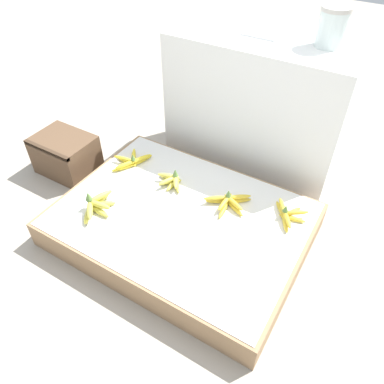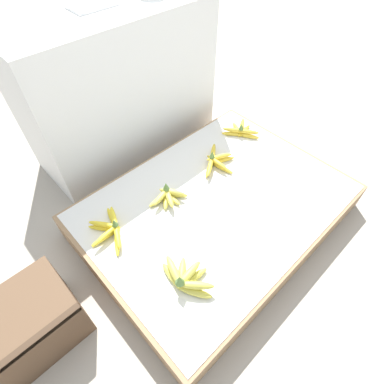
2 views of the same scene
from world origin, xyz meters
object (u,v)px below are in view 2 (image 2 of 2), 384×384
at_px(banana_bunch_middle_left, 110,229).
at_px(banana_bunch_front_left, 185,279).
at_px(wooden_crate, 28,325).
at_px(foam_tray_white, 91,5).
at_px(banana_bunch_middle_right, 241,131).
at_px(banana_bunch_middle_midright, 215,161).
at_px(banana_bunch_middle_midleft, 168,196).

bearing_deg(banana_bunch_middle_left, banana_bunch_front_left, -78.24).
relative_size(wooden_crate, foam_tray_white, 1.80).
distance_m(banana_bunch_middle_left, banana_bunch_middle_right, 0.98).
xyz_separation_m(banana_bunch_front_left, banana_bunch_middle_right, (0.89, 0.47, -0.01)).
bearing_deg(banana_bunch_front_left, banana_bunch_middle_midright, 33.77).
bearing_deg(banana_bunch_middle_left, banana_bunch_middle_right, 3.45).
relative_size(wooden_crate, banana_bunch_middle_midright, 1.53).
relative_size(wooden_crate, banana_bunch_middle_midleft, 1.91).
xyz_separation_m(banana_bunch_front_left, banana_bunch_middle_midleft, (0.23, 0.38, -0.00)).
bearing_deg(wooden_crate, banana_bunch_middle_midleft, 5.78).
bearing_deg(banana_bunch_middle_midleft, wooden_crate, -174.22).
relative_size(banana_bunch_front_left, banana_bunch_middle_midleft, 1.32).
relative_size(wooden_crate, banana_bunch_middle_left, 1.42).
relative_size(banana_bunch_front_left, banana_bunch_middle_left, 0.98).
distance_m(banana_bunch_front_left, banana_bunch_middle_midright, 0.70).
distance_m(wooden_crate, banana_bunch_middle_midright, 1.14).
height_order(banana_bunch_front_left, foam_tray_white, foam_tray_white).
relative_size(banana_bunch_middle_midright, foam_tray_white, 1.18).
xyz_separation_m(banana_bunch_middle_midright, banana_bunch_middle_right, (0.30, 0.08, -0.00)).
bearing_deg(banana_bunch_middle_left, banana_bunch_middle_midright, -1.58).
height_order(banana_bunch_middle_left, banana_bunch_middle_midright, banana_bunch_middle_midright).
height_order(wooden_crate, banana_bunch_front_left, banana_bunch_front_left).
distance_m(wooden_crate, banana_bunch_middle_right, 1.44).
relative_size(banana_bunch_middle_midleft, banana_bunch_middle_midright, 0.80).
xyz_separation_m(banana_bunch_middle_midleft, foam_tray_white, (0.17, 0.68, 0.65)).
relative_size(wooden_crate, banana_bunch_middle_right, 1.70).
distance_m(banana_bunch_middle_midright, banana_bunch_middle_right, 0.31).
height_order(wooden_crate, foam_tray_white, foam_tray_white).
bearing_deg(banana_bunch_middle_midleft, foam_tray_white, 75.96).
bearing_deg(banana_bunch_front_left, foam_tray_white, 69.35).
xyz_separation_m(wooden_crate, banana_bunch_front_left, (0.54, -0.30, 0.07)).
xyz_separation_m(wooden_crate, banana_bunch_middle_midright, (1.13, 0.09, 0.06)).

